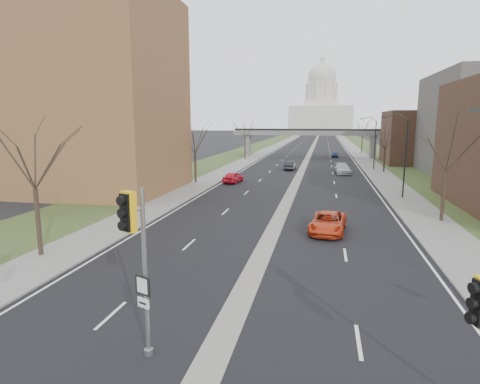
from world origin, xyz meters
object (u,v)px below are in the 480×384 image
(car_right_mid, at_px, (342,169))
(car_left_far, at_px, (290,166))
(car_right_far, at_px, (335,155))
(car_left_near, at_px, (233,177))
(signal_pole_median, at_px, (136,244))
(car_right_near, at_px, (328,222))

(car_right_mid, bearing_deg, car_left_far, 152.31)
(car_right_mid, distance_m, car_right_far, 29.75)
(car_left_near, relative_size, car_left_far, 0.99)
(car_left_near, distance_m, car_right_mid, 19.17)
(car_left_near, bearing_deg, car_right_mid, -132.60)
(car_right_far, bearing_deg, signal_pole_median, -96.41)
(signal_pole_median, xyz_separation_m, car_left_near, (-5.83, 39.92, -3.37))
(car_left_far, height_order, car_right_near, same)
(car_right_near, relative_size, car_right_mid, 0.98)
(car_right_near, bearing_deg, car_left_far, 104.96)
(signal_pole_median, xyz_separation_m, car_right_near, (6.34, 17.71, -3.39))
(car_left_far, distance_m, car_right_far, 27.32)
(signal_pole_median, relative_size, car_right_far, 1.61)
(signal_pole_median, xyz_separation_m, car_left_far, (0.36, 55.92, -3.39))
(car_left_near, xyz_separation_m, car_left_far, (6.19, 16.00, -0.02))
(car_left_far, xyz_separation_m, car_right_near, (5.97, -38.21, -0.00))
(car_left_near, relative_size, car_right_mid, 0.82)
(signal_pole_median, height_order, car_right_mid, signal_pole_median)
(car_left_far, xyz_separation_m, car_right_mid, (8.44, -3.61, 0.05))
(signal_pole_median, distance_m, car_right_near, 19.11)
(car_left_near, height_order, car_right_near, car_left_near)
(car_right_far, bearing_deg, car_right_near, -92.39)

